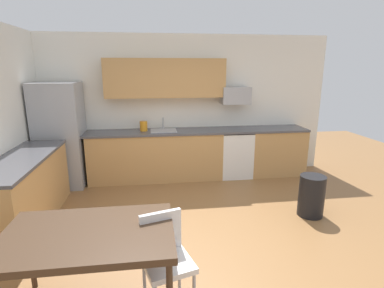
{
  "coord_description": "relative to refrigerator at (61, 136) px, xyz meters",
  "views": [
    {
      "loc": [
        -0.57,
        -3.2,
        2.08
      ],
      "look_at": [
        0.0,
        1.0,
        1.0
      ],
      "focal_mm": 28.01,
      "sensor_mm": 36.0,
      "label": 1
    }
  ],
  "objects": [
    {
      "name": "oven_range",
      "position": [
        3.2,
        0.08,
        -0.47
      ],
      "size": [
        0.6,
        0.6,
        0.91
      ],
      "color": "white",
      "rests_on": "ground"
    },
    {
      "name": "sink_basin",
      "position": [
        1.82,
        0.08,
        -0.04
      ],
      "size": [
        0.48,
        0.4,
        0.14
      ],
      "primitive_type": "cube",
      "color": "#A5A8AD",
      "rests_on": "countertop_back"
    },
    {
      "name": "countertop_left",
      "position": [
        -0.12,
        -1.42,
        -0.0
      ],
      "size": [
        0.64,
        2.0,
        0.04
      ],
      "primitive_type": "cube",
      "color": "#4C4C51",
      "rests_on": "cabinet_run_left"
    },
    {
      "name": "refrigerator",
      "position": [
        0.0,
        0.0,
        0.0
      ],
      "size": [
        0.76,
        0.7,
        1.84
      ],
      "primitive_type": "cube",
      "color": "#9EA0A5",
      "rests_on": "ground"
    },
    {
      "name": "sink_faucet",
      "position": [
        1.82,
        0.26,
        0.12
      ],
      "size": [
        0.02,
        0.02,
        0.24
      ],
      "primitive_type": "cylinder",
      "color": "#B2B5BA",
      "rests_on": "countertop_back"
    },
    {
      "name": "cabinet_run_back_right",
      "position": [
        4.04,
        0.08,
        -0.47
      ],
      "size": [
        1.08,
        0.6,
        0.9
      ],
      "primitive_type": "cube",
      "color": "tan",
      "rests_on": "ground"
    },
    {
      "name": "chair_near_table",
      "position": [
        1.69,
        -3.12,
        -0.42
      ],
      "size": [
        0.5,
        0.5,
        0.85
      ],
      "color": "white",
      "rests_on": "ground"
    },
    {
      "name": "dining_table",
      "position": [
        1.06,
        -3.13,
        -0.21
      ],
      "size": [
        1.4,
        0.9,
        0.78
      ],
      "color": "#422D1E",
      "rests_on": "ground"
    },
    {
      "name": "cabinet_run_back",
      "position": [
        1.67,
        0.08,
        -0.47
      ],
      "size": [
        2.47,
        0.6,
        0.9
      ],
      "primitive_type": "cube",
      "color": "tan",
      "rests_on": "ground"
    },
    {
      "name": "cabinet_run_left",
      "position": [
        -0.12,
        -1.42,
        -0.47
      ],
      "size": [
        0.6,
        2.0,
        0.9
      ],
      "primitive_type": "cube",
      "color": "tan",
      "rests_on": "ground"
    },
    {
      "name": "microwave",
      "position": [
        3.2,
        0.18,
        0.65
      ],
      "size": [
        0.54,
        0.36,
        0.32
      ],
      "primitive_type": "cube",
      "color": "#9EA0A5"
    },
    {
      "name": "upper_cabinets_back",
      "position": [
        1.88,
        0.21,
        0.98
      ],
      "size": [
        2.2,
        0.34,
        0.7
      ],
      "primitive_type": "cube",
      "color": "tan"
    },
    {
      "name": "wall_back",
      "position": [
        2.18,
        0.43,
        0.43
      ],
      "size": [
        5.8,
        0.1,
        2.7
      ],
      "primitive_type": "cube",
      "color": "white",
      "rests_on": "ground"
    },
    {
      "name": "ground_plane",
      "position": [
        2.18,
        -2.22,
        -0.92
      ],
      "size": [
        12.0,
        12.0,
        0.0
      ],
      "primitive_type": "plane",
      "color": "olive"
    },
    {
      "name": "countertop_back",
      "position": [
        2.18,
        0.08,
        -0.0
      ],
      "size": [
        4.8,
        0.64,
        0.04
      ],
      "primitive_type": "cube",
      "color": "#4C4C51",
      "rests_on": "cabinet_run_back"
    },
    {
      "name": "trash_bin",
      "position": [
        3.85,
        -1.71,
        -0.62
      ],
      "size": [
        0.36,
        0.36,
        0.6
      ],
      "primitive_type": "cylinder",
      "color": "black",
      "rests_on": "ground"
    },
    {
      "name": "kettle",
      "position": [
        1.45,
        0.13,
        0.1
      ],
      "size": [
        0.14,
        0.14,
        0.2
      ],
      "primitive_type": "cylinder",
      "color": "orange",
      "rests_on": "countertop_back"
    }
  ]
}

